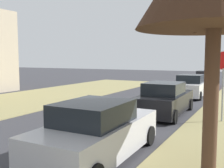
# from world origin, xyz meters

# --- Properties ---
(stop_sign_far) EXTENTS (0.81, 0.30, 2.97)m
(stop_sign_far) POSITION_xyz_m (4.91, 13.05, 2.20)
(stop_sign_far) COLOR #9EA0A5
(stop_sign_far) RESTS_ON grass_verge_right
(parked_sedan_silver) EXTENTS (2.00, 4.43, 1.57)m
(parked_sedan_silver) POSITION_xyz_m (2.37, 7.12, 0.72)
(parked_sedan_silver) COLOR #BCBCC1
(parked_sedan_silver) RESTS_ON ground
(parked_sedan_black) EXTENTS (2.00, 4.43, 1.57)m
(parked_sedan_black) POSITION_xyz_m (2.30, 13.42, 0.72)
(parked_sedan_black) COLOR black
(parked_sedan_black) RESTS_ON ground
(parked_sedan_white) EXTENTS (2.00, 4.43, 1.57)m
(parked_sedan_white) POSITION_xyz_m (2.12, 20.25, 0.72)
(parked_sedan_white) COLOR white
(parked_sedan_white) RESTS_ON ground
(parked_sedan_red) EXTENTS (2.00, 4.43, 1.57)m
(parked_sedan_red) POSITION_xyz_m (2.13, 27.18, 0.72)
(parked_sedan_red) COLOR red
(parked_sedan_red) RESTS_ON ground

